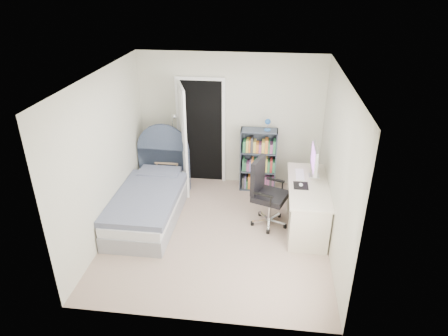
# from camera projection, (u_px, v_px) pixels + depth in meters

# --- Properties ---
(room_shell) EXTENTS (3.50, 3.70, 2.60)m
(room_shell) POSITION_uv_depth(u_px,v_px,m) (217.00, 162.00, 5.81)
(room_shell) COLOR gray
(room_shell) RESTS_ON ground
(door) EXTENTS (0.92, 0.79, 2.06)m
(door) POSITION_uv_depth(u_px,v_px,m) (190.00, 135.00, 7.34)
(door) COLOR black
(door) RESTS_ON ground
(bed) EXTENTS (1.01, 2.11, 1.30)m
(bed) POSITION_uv_depth(u_px,v_px,m) (150.00, 200.00, 6.70)
(bed) COLOR gray
(bed) RESTS_ON ground
(nightstand) EXTENTS (0.44, 0.44, 0.65)m
(nightstand) POSITION_uv_depth(u_px,v_px,m) (169.00, 164.00, 7.64)
(nightstand) COLOR tan
(nightstand) RESTS_ON ground
(floor_lamp) EXTENTS (0.21, 0.21, 1.44)m
(floor_lamp) POSITION_uv_depth(u_px,v_px,m) (175.00, 157.00, 7.55)
(floor_lamp) COLOR silver
(floor_lamp) RESTS_ON ground
(bookcase) EXTENTS (0.67, 0.29, 1.42)m
(bookcase) POSITION_uv_depth(u_px,v_px,m) (259.00, 163.00, 7.43)
(bookcase) COLOR #3E4754
(bookcase) RESTS_ON ground
(desk) EXTENTS (0.62, 1.55, 1.27)m
(desk) POSITION_uv_depth(u_px,v_px,m) (307.00, 203.00, 6.38)
(desk) COLOR beige
(desk) RESTS_ON ground
(office_chair) EXTENTS (0.64, 0.65, 1.13)m
(office_chair) POSITION_uv_depth(u_px,v_px,m) (265.00, 189.00, 6.36)
(office_chair) COLOR silver
(office_chair) RESTS_ON ground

